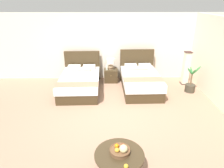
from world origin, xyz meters
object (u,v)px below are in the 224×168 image
at_px(bed_near_corner, 140,81).
at_px(coffee_table, 119,158).
at_px(fruit_bowl, 120,150).
at_px(loose_apple, 126,166).
at_px(bed_near_window, 80,82).
at_px(table_lamp, 111,63).
at_px(potted_palm, 190,86).
at_px(vase, 107,67).
at_px(nightstand, 111,75).
at_px(floor_lamp_corner, 186,68).

xyz_separation_m(bed_near_corner, coffee_table, (-0.92, -3.70, -0.01)).
height_order(fruit_bowl, loose_apple, fruit_bowl).
distance_m(bed_near_corner, coffee_table, 3.81).
height_order(bed_near_corner, fruit_bowl, bed_near_corner).
bearing_deg(loose_apple, bed_near_window, 107.47).
relative_size(table_lamp, potted_palm, 0.44).
bearing_deg(vase, potted_palm, -18.04).
relative_size(table_lamp, vase, 2.03).
bearing_deg(bed_near_corner, bed_near_window, 179.89).
height_order(bed_near_corner, coffee_table, bed_near_corner).
xyz_separation_m(loose_apple, potted_palm, (2.54, 3.82, -0.24)).
height_order(nightstand, loose_apple, loose_apple).
bearing_deg(vase, bed_near_corner, -32.09).
bearing_deg(bed_near_window, loose_apple, -72.53).
height_order(bed_near_window, loose_apple, bed_near_window).
bearing_deg(table_lamp, floor_lamp_corner, -5.73).
relative_size(bed_near_corner, table_lamp, 5.03).
bearing_deg(table_lamp, bed_near_corner, -37.96).
relative_size(coffee_table, fruit_bowl, 2.40).
distance_m(bed_near_window, loose_apple, 4.23).
relative_size(coffee_table, potted_palm, 0.96).
height_order(bed_near_window, fruit_bowl, bed_near_window).
relative_size(nightstand, fruit_bowl, 1.36).
bearing_deg(coffee_table, floor_lamp_corner, 57.54).
xyz_separation_m(table_lamp, floor_lamp_corner, (2.78, -0.28, -0.14)).
xyz_separation_m(bed_near_corner, fruit_bowl, (-0.90, -3.68, 0.16)).
bearing_deg(bed_near_corner, nightstand, 142.74).
distance_m(bed_near_corner, fruit_bowl, 3.79).
xyz_separation_m(vase, loose_apple, (0.34, -4.76, -0.13)).
xyz_separation_m(nightstand, loose_apple, (0.19, -4.80, 0.22)).
height_order(bed_near_corner, loose_apple, bed_near_corner).
xyz_separation_m(coffee_table, floor_lamp_corner, (2.68, 4.21, 0.29)).
relative_size(vase, floor_lamp_corner, 0.17).
xyz_separation_m(table_lamp, potted_palm, (2.72, -1.00, -0.53)).
distance_m(vase, fruit_bowl, 4.42).
height_order(table_lamp, coffee_table, table_lamp).
bearing_deg(vase, coffee_table, -86.79).
xyz_separation_m(bed_near_window, potted_palm, (3.80, -0.21, -0.08)).
bearing_deg(floor_lamp_corner, vase, 175.73).
bearing_deg(fruit_bowl, floor_lamp_corner, 57.59).
xyz_separation_m(vase, coffee_table, (0.25, -4.43, -0.27)).
bearing_deg(fruit_bowl, vase, 93.49).
height_order(coffee_table, potted_palm, potted_palm).
distance_m(fruit_bowl, floor_lamp_corner, 4.97).
xyz_separation_m(table_lamp, fruit_bowl, (0.12, -4.47, -0.26)).
height_order(vase, fruit_bowl, vase).
relative_size(loose_apple, potted_palm, 0.08).
bearing_deg(potted_palm, table_lamp, 159.89).
distance_m(bed_near_corner, floor_lamp_corner, 1.85).
bearing_deg(loose_apple, bed_near_corner, 78.36).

